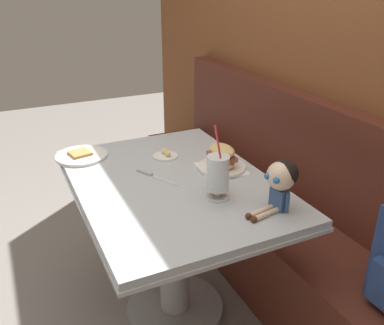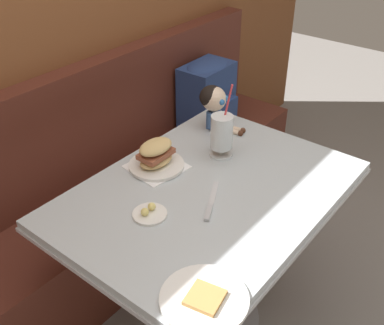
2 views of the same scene
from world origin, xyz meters
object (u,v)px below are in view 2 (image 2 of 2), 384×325
butter_knife (210,207)px  butter_saucer (149,213)px  milkshake_glass (222,134)px  seated_doll (214,101)px  sandwich_plate (156,157)px  toast_plate (204,299)px  backpack (208,95)px

butter_knife → butter_saucer: bearing=139.4°
milkshake_glass → butter_saucer: milkshake_glass is taller
butter_saucer → seated_doll: size_ratio=0.53×
sandwich_plate → seated_doll: (0.41, 0.02, 0.08)m
butter_knife → sandwich_plate: bearing=76.8°
toast_plate → butter_knife: bearing=34.5°
milkshake_glass → backpack: (0.58, 0.50, -0.18)m
toast_plate → backpack: (1.22, 0.90, -0.09)m
sandwich_plate → backpack: 0.89m
sandwich_plate → butter_knife: sandwich_plate is taller
milkshake_glass → sandwich_plate: size_ratio=1.41×
milkshake_glass → sandwich_plate: bearing=147.4°
toast_plate → butter_saucer: size_ratio=2.08×
toast_plate → milkshake_glass: bearing=32.2°
butter_knife → backpack: bearing=37.3°
toast_plate → butter_saucer: bearing=64.5°
toast_plate → seated_doll: size_ratio=1.10×
butter_knife → milkshake_glass: bearing=29.4°
seated_doll → toast_plate: bearing=-145.0°
toast_plate → backpack: bearing=36.6°
toast_plate → butter_knife: size_ratio=1.15×
milkshake_glass → butter_saucer: bearing=-175.8°
milkshake_glass → sandwich_plate: milkshake_glass is taller
milkshake_glass → sandwich_plate: (-0.23, 0.15, -0.05)m
butter_knife → toast_plate: bearing=-145.5°
toast_plate → backpack: size_ratio=0.62×
backpack → butter_knife: bearing=-142.7°
toast_plate → milkshake_glass: size_ratio=0.79×
milkshake_glass → backpack: 0.78m
butter_saucer → seated_doll: 0.68m
sandwich_plate → backpack: bearing=23.6°
butter_saucer → backpack: bearing=27.1°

